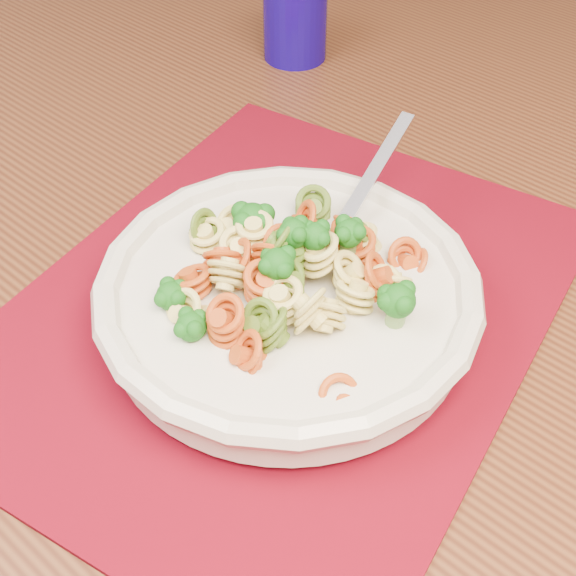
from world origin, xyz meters
TOP-DOWN VIEW (x-y plane):
  - dining_table at (0.33, 0.43)m, footprint 1.70×1.24m
  - placemat at (0.29, 0.27)m, footprint 0.57×0.50m
  - pasta_bowl at (0.28, 0.25)m, footprint 0.28×0.28m
  - pasta_broccoli_heap at (0.28, 0.25)m, footprint 0.24×0.24m
  - fork at (0.33, 0.27)m, footprint 0.18×0.08m
  - tumbler at (0.55, 0.58)m, footprint 0.07×0.07m

SIDE VIEW (x-z plane):
  - dining_table at x=0.33m, z-range 0.28..1.00m
  - placemat at x=0.29m, z-range 0.73..0.73m
  - pasta_bowl at x=0.28m, z-range 0.73..0.79m
  - tumbler at x=0.55m, z-range 0.73..0.81m
  - fork at x=0.33m, z-range 0.74..0.81m
  - pasta_broccoli_heap at x=0.28m, z-range 0.74..0.81m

